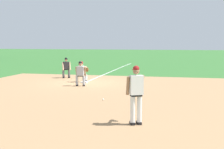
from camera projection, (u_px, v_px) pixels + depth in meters
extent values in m
plane|color=#336B2D|center=(84.00, 83.00, 19.58)|extent=(160.00, 160.00, 0.00)
cube|color=#A87F56|center=(101.00, 97.00, 14.67)|extent=(18.00, 18.00, 0.01)
cube|color=white|center=(115.00, 70.00, 28.30)|extent=(17.99, 0.10, 0.00)
cube|color=white|center=(84.00, 82.00, 19.57)|extent=(0.38, 0.38, 0.09)
sphere|color=white|center=(103.00, 99.00, 13.82)|extent=(0.07, 0.07, 0.07)
cube|color=black|center=(132.00, 123.00, 9.76)|extent=(0.28, 0.22, 0.09)
cylinder|color=white|center=(133.00, 109.00, 9.67)|extent=(0.15, 0.15, 0.84)
cube|color=black|center=(139.00, 123.00, 9.81)|extent=(0.28, 0.22, 0.09)
cylinder|color=white|center=(139.00, 109.00, 9.73)|extent=(0.15, 0.15, 0.84)
cube|color=black|center=(136.00, 95.00, 9.65)|extent=(0.33, 0.39, 0.06)
cube|color=white|center=(136.00, 85.00, 9.62)|extent=(0.40, 0.47, 0.60)
sphere|color=#9E7051|center=(136.00, 71.00, 9.59)|extent=(0.21, 0.21, 0.21)
sphere|color=maroon|center=(136.00, 69.00, 9.59)|extent=(0.20, 0.20, 0.20)
cube|color=maroon|center=(135.00, 69.00, 9.68)|extent=(0.18, 0.20, 0.02)
cylinder|color=#9E7051|center=(128.00, 86.00, 9.63)|extent=(0.21, 0.17, 0.59)
cylinder|color=#9E7051|center=(141.00, 81.00, 9.96)|extent=(0.51, 0.32, 0.41)
ellipsoid|color=brown|center=(140.00, 85.00, 10.06)|extent=(0.36, 0.31, 0.34)
cube|color=black|center=(86.00, 81.00, 20.06)|extent=(0.28, 0.22, 0.09)
cylinder|color=white|center=(86.00, 78.00, 20.07)|extent=(0.15, 0.15, 0.40)
cube|color=black|center=(77.00, 82.00, 19.90)|extent=(0.28, 0.22, 0.09)
cylinder|color=white|center=(77.00, 78.00, 19.92)|extent=(0.15, 0.15, 0.40)
cube|color=black|center=(82.00, 74.00, 19.97)|extent=(0.33, 0.39, 0.06)
cube|color=white|center=(81.00, 70.00, 19.94)|extent=(0.40, 0.47, 0.52)
sphere|color=tan|center=(81.00, 64.00, 19.88)|extent=(0.21, 0.21, 0.21)
sphere|color=maroon|center=(81.00, 63.00, 19.87)|extent=(0.20, 0.20, 0.20)
cube|color=maroon|center=(82.00, 63.00, 19.79)|extent=(0.18, 0.20, 0.02)
cylinder|color=tan|center=(86.00, 68.00, 19.59)|extent=(0.56, 0.35, 0.24)
cylinder|color=tan|center=(78.00, 71.00, 19.79)|extent=(0.25, 0.19, 0.58)
ellipsoid|color=brown|center=(87.00, 70.00, 19.39)|extent=(0.29, 0.28, 0.35)
cube|color=black|center=(77.00, 85.00, 18.25)|extent=(0.27, 0.15, 0.09)
cylinder|color=#B2B2B7|center=(77.00, 80.00, 18.18)|extent=(0.15, 0.15, 0.50)
cube|color=black|center=(84.00, 85.00, 18.23)|extent=(0.27, 0.15, 0.09)
cylinder|color=#B2B2B7|center=(84.00, 81.00, 18.16)|extent=(0.15, 0.15, 0.50)
cube|color=black|center=(80.00, 76.00, 18.14)|extent=(0.25, 0.37, 0.06)
cube|color=#B2B2B7|center=(80.00, 71.00, 18.11)|extent=(0.30, 0.43, 0.54)
sphere|color=#9E7051|center=(80.00, 64.00, 18.09)|extent=(0.21, 0.21, 0.21)
sphere|color=black|center=(80.00, 63.00, 18.08)|extent=(0.20, 0.20, 0.20)
cube|color=black|center=(80.00, 63.00, 18.17)|extent=(0.13, 0.18, 0.02)
cylinder|color=#9E7051|center=(76.00, 71.00, 18.28)|extent=(0.34, 0.14, 0.56)
cylinder|color=#9E7051|center=(85.00, 71.00, 18.24)|extent=(0.34, 0.14, 0.56)
cube|color=black|center=(69.00, 77.00, 22.32)|extent=(0.28, 0.23, 0.09)
cylinder|color=#515154|center=(69.00, 73.00, 22.33)|extent=(0.15, 0.15, 0.50)
cube|color=black|center=(64.00, 77.00, 22.20)|extent=(0.28, 0.23, 0.09)
cylinder|color=#515154|center=(63.00, 73.00, 22.21)|extent=(0.15, 0.15, 0.50)
cube|color=black|center=(66.00, 70.00, 22.24)|extent=(0.34, 0.39, 0.06)
cube|color=#232326|center=(66.00, 66.00, 22.21)|extent=(0.41, 0.47, 0.54)
sphere|color=tan|center=(66.00, 60.00, 22.15)|extent=(0.21, 0.21, 0.21)
sphere|color=black|center=(66.00, 59.00, 22.14)|extent=(0.20, 0.20, 0.20)
cube|color=black|center=(66.00, 59.00, 22.06)|extent=(0.18, 0.20, 0.02)
cylinder|color=tan|center=(70.00, 66.00, 22.15)|extent=(0.33, 0.24, 0.56)
cylinder|color=tan|center=(63.00, 66.00, 22.00)|extent=(0.33, 0.24, 0.56)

